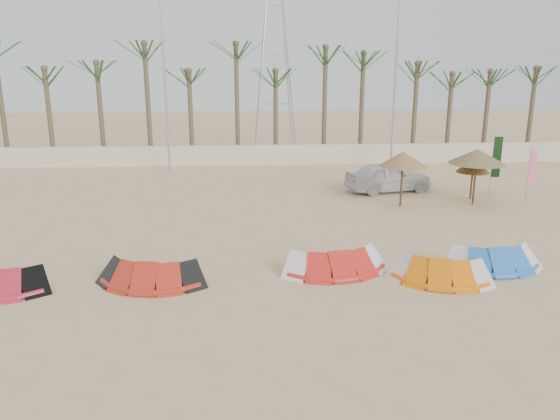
{
  "coord_description": "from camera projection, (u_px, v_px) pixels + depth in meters",
  "views": [
    {
      "loc": [
        -1.28,
        -13.84,
        6.86
      ],
      "look_at": [
        0.0,
        6.0,
        1.3
      ],
      "focal_mm": 35.0,
      "sensor_mm": 36.0,
      "label": 1
    }
  ],
  "objects": [
    {
      "name": "kite_red_right",
      "position": [
        335.0,
        258.0,
        18.21
      ],
      "size": [
        3.68,
        2.08,
        0.9
      ],
      "color": "red",
      "rests_on": "ground"
    },
    {
      "name": "kite_blue",
      "position": [
        491.0,
        255.0,
        18.47
      ],
      "size": [
        3.24,
        1.59,
        0.9
      ],
      "color": "blue",
      "rests_on": "ground"
    },
    {
      "name": "parasol_mid",
      "position": [
        477.0,
        156.0,
        25.85
      ],
      "size": [
        2.66,
        2.66,
        2.7
      ],
      "color": "#4C331E",
      "rests_on": "ground"
    },
    {
      "name": "ground",
      "position": [
        294.0,
        312.0,
        15.23
      ],
      "size": [
        120.0,
        120.0,
        0.0
      ],
      "primitive_type": "plane",
      "color": "tan",
      "rests_on": "ground"
    },
    {
      "name": "car",
      "position": [
        388.0,
        177.0,
        28.85
      ],
      "size": [
        4.82,
        2.77,
        1.55
      ],
      "primitive_type": "imported",
      "rotation": [
        0.0,
        0.0,
        1.79
      ],
      "color": "silver",
      "rests_on": "ground"
    },
    {
      "name": "flag_green",
      "position": [
        496.0,
        159.0,
        27.79
      ],
      "size": [
        0.45,
        0.11,
        3.21
      ],
      "color": "#A5A8AD",
      "rests_on": "ground"
    },
    {
      "name": "flag_pink",
      "position": [
        532.0,
        170.0,
        26.55
      ],
      "size": [
        0.44,
        0.16,
        2.69
      ],
      "color": "#A5A8AD",
      "rests_on": "ground"
    },
    {
      "name": "lamp_b",
      "position": [
        165.0,
        77.0,
        32.53
      ],
      "size": [
        1.25,
        0.14,
        11.0
      ],
      "color": "#A5A8AD",
      "rests_on": "ground"
    },
    {
      "name": "palm_line",
      "position": [
        273.0,
        64.0,
        36.12
      ],
      "size": [
        52.0,
        4.0,
        7.7
      ],
      "color": "brown",
      "rests_on": "ground"
    },
    {
      "name": "boundary_wall",
      "position": [
        265.0,
        155.0,
        36.2
      ],
      "size": [
        60.0,
        0.3,
        1.3
      ],
      "primitive_type": "cube",
      "color": "beige",
      "rests_on": "ground"
    },
    {
      "name": "lamp_c",
      "position": [
        396.0,
        76.0,
        33.4
      ],
      "size": [
        1.25,
        0.14,
        11.0
      ],
      "color": "#A5A8AD",
      "rests_on": "ground"
    },
    {
      "name": "pylon",
      "position": [
        275.0,
        150.0,
        42.2
      ],
      "size": [
        3.0,
        3.0,
        14.0
      ],
      "primitive_type": null,
      "color": "#A5A8AD",
      "rests_on": "ground"
    },
    {
      "name": "parasol_left",
      "position": [
        403.0,
        159.0,
        25.5
      ],
      "size": [
        2.23,
        2.23,
        2.65
      ],
      "color": "#4C331E",
      "rests_on": "ground"
    },
    {
      "name": "kite_orange",
      "position": [
        437.0,
        266.0,
        17.45
      ],
      "size": [
        3.48,
        2.36,
        0.9
      ],
      "color": "orange",
      "rests_on": "ground"
    },
    {
      "name": "parasol_right",
      "position": [
        473.0,
        165.0,
        27.04
      ],
      "size": [
        1.67,
        1.67,
        2.07
      ],
      "color": "#4C331E",
      "rests_on": "ground"
    },
    {
      "name": "kite_red_mid",
      "position": [
        152.0,
        269.0,
        17.22
      ],
      "size": [
        3.54,
        2.02,
        0.9
      ],
      "color": "red",
      "rests_on": "ground"
    }
  ]
}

